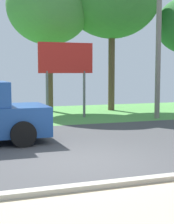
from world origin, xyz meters
name	(u,v)px	position (x,y,z in m)	size (l,w,h in m)	color
ground_plane	(55,142)	(0.00, 2.95, -0.05)	(40.00, 22.00, 0.20)	#424244
utility_pole	(158,42)	(5.95, 6.72, 3.50)	(1.80, 0.24, 6.66)	gray
roadside_billboard	(66,63)	(1.96, 8.19, 2.55)	(2.60, 0.12, 3.50)	slate
tree_right_far	(49,6)	(2.00, 11.43, 5.64)	(4.54, 4.54, 7.73)	brown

